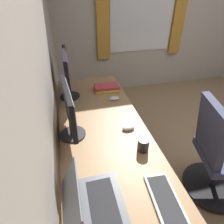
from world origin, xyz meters
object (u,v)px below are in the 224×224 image
object	(u,v)px
mouse_main	(114,98)
book_stack_near	(106,88)
monitor_primary	(67,73)
monitor_secondary	(70,110)
drawer_pedestal	(99,153)
mouse_spare	(128,128)
coffee_mug	(143,144)
office_chair	(217,156)
keyboard_main	(169,207)
laptop_leftmost	(90,201)

from	to	relation	value
mouse_main	book_stack_near	distance (m)	0.22
monitor_primary	mouse_main	distance (m)	0.52
monitor_secondary	book_stack_near	bearing A→B (deg)	-32.08
drawer_pedestal	mouse_spare	size ratio (longest dim) A/B	6.68
monitor_secondary	mouse_main	bearing A→B (deg)	-45.12
coffee_mug	office_chair	bearing A→B (deg)	-89.02
drawer_pedestal	book_stack_near	xyz separation A→B (m)	(0.53, -0.19, 0.41)
mouse_spare	office_chair	bearing A→B (deg)	-106.71
mouse_main	mouse_spare	xyz separation A→B (m)	(-0.48, 0.00, 0.00)
monitor_primary	keyboard_main	distance (m)	1.42
mouse_spare	office_chair	world-z (taller)	office_chair
drawer_pedestal	mouse_main	size ratio (longest dim) A/B	6.68
keyboard_main	book_stack_near	bearing A→B (deg)	1.35
coffee_mug	monitor_secondary	bearing A→B (deg)	59.07
coffee_mug	mouse_main	bearing A→B (deg)	1.96
drawer_pedestal	monitor_primary	size ratio (longest dim) A/B	1.35
monitor_secondary	keyboard_main	distance (m)	0.87
office_chair	monitor_secondary	bearing A→B (deg)	77.36
monitor_primary	mouse_main	world-z (taller)	monitor_primary
laptop_leftmost	office_chair	bearing A→B (deg)	-73.56
mouse_main	book_stack_near	xyz separation A→B (m)	(0.21, 0.03, 0.01)
mouse_spare	book_stack_near	bearing A→B (deg)	2.27
laptop_leftmost	mouse_spare	size ratio (longest dim) A/B	3.38
mouse_main	mouse_spare	distance (m)	0.48
monitor_secondary	mouse_main	distance (m)	0.66
coffee_mug	office_chair	world-z (taller)	office_chair
laptop_leftmost	monitor_primary	bearing A→B (deg)	1.55
laptop_leftmost	coffee_mug	bearing A→B (deg)	-52.16
monitor_primary	office_chair	distance (m)	1.57
drawer_pedestal	mouse_spare	bearing A→B (deg)	-126.39
laptop_leftmost	keyboard_main	bearing A→B (deg)	-105.69
mouse_main	office_chair	xyz separation A→B (m)	(-0.71, -0.75, -0.29)
drawer_pedestal	monitor_primary	distance (m)	0.84
book_stack_near	coffee_mug	world-z (taller)	coffee_mug
mouse_main	keyboard_main	bearing A→B (deg)	180.00
drawer_pedestal	coffee_mug	world-z (taller)	coffee_mug
keyboard_main	mouse_spare	world-z (taller)	mouse_spare
drawer_pedestal	laptop_leftmost	size ratio (longest dim) A/B	1.98
laptop_leftmost	office_chair	world-z (taller)	office_chair
keyboard_main	office_chair	distance (m)	0.92
drawer_pedestal	book_stack_near	bearing A→B (deg)	-20.07
monitor_secondary	mouse_spare	world-z (taller)	monitor_secondary
monitor_primary	laptop_leftmost	size ratio (longest dim) A/B	1.47
drawer_pedestal	book_stack_near	size ratio (longest dim) A/B	2.55
monitor_primary	coffee_mug	xyz separation A→B (m)	(-0.89, -0.45, -0.22)
keyboard_main	laptop_leftmost	bearing A→B (deg)	74.31
drawer_pedestal	monitor_secondary	xyz separation A→B (m)	(-0.12, 0.22, 0.62)
book_stack_near	monitor_primary	bearing A→B (deg)	96.44
monitor_primary	mouse_main	size ratio (longest dim) A/B	4.97
drawer_pedestal	laptop_leftmost	bearing A→B (deg)	167.05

